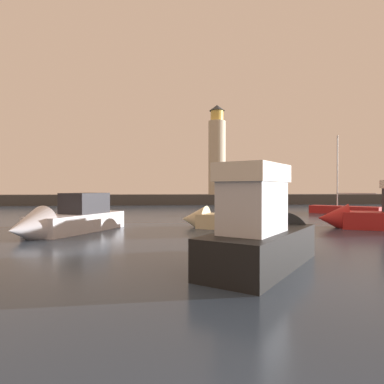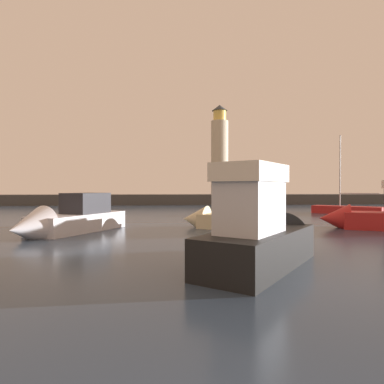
% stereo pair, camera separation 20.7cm
% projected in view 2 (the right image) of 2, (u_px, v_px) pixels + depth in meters
% --- Properties ---
extents(ground_plane, '(220.00, 220.00, 0.00)m').
position_uv_depth(ground_plane, '(168.00, 220.00, 27.07)').
color(ground_plane, '#2D3D51').
extents(breakwater, '(91.97, 4.46, 1.61)m').
position_uv_depth(breakwater, '(165.00, 200.00, 53.19)').
color(breakwater, '#423F3D').
rests_on(breakwater, ground_plane).
extents(lighthouse, '(2.79, 2.79, 14.60)m').
position_uv_depth(lighthouse, '(220.00, 152.00, 53.91)').
color(lighthouse, beige).
rests_on(lighthouse, breakwater).
extents(motorboat_2, '(5.78, 8.06, 2.86)m').
position_uv_depth(motorboat_2, '(66.00, 220.00, 19.29)').
color(motorboat_2, silver).
rests_on(motorboat_2, ground_plane).
extents(motorboat_3, '(7.12, 5.15, 2.27)m').
position_uv_depth(motorboat_3, '(227.00, 220.00, 21.52)').
color(motorboat_3, beige).
rests_on(motorboat_3, ground_plane).
extents(motorboat_5, '(6.11, 6.90, 3.71)m').
position_uv_depth(motorboat_5, '(267.00, 233.00, 11.50)').
color(motorboat_5, black).
rests_on(motorboat_5, ground_plane).
extents(sailboat_moored, '(5.96, 5.88, 8.08)m').
position_uv_depth(sailboat_moored, '(347.00, 210.00, 33.66)').
color(sailboat_moored, '#B21E1E').
rests_on(sailboat_moored, ground_plane).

